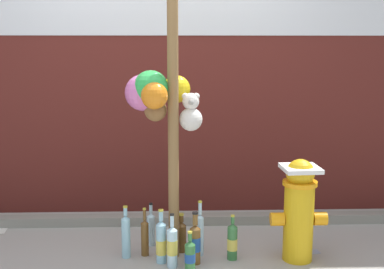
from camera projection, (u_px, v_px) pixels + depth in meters
building_wall at (156, 42)px, 4.50m from camera, size 10.00×0.21×3.11m
curb_strip at (156, 220)px, 4.34m from camera, size 8.00×0.12×0.08m
memorial_post at (162, 61)px, 3.47m from camera, size 0.64×0.48×2.79m
fire_hydrant at (299, 208)px, 3.57m from camera, size 0.40×0.27×0.75m
bottle_0 at (181, 235)px, 3.76m from camera, size 0.08×0.08×0.30m
bottle_1 at (195, 243)px, 3.54m from camera, size 0.08×0.08×0.38m
bottle_2 at (200, 233)px, 3.69m from camera, size 0.06×0.06×0.42m
bottle_3 at (145, 237)px, 3.69m from camera, size 0.06×0.06×0.37m
bottle_4 at (161, 242)px, 3.56m from camera, size 0.08×0.08×0.40m
bottle_5 at (172, 246)px, 3.49m from camera, size 0.08×0.08×0.39m
bottle_6 at (190, 255)px, 3.44m from camera, size 0.08×0.08×0.28m
bottle_7 at (151, 228)px, 3.88m from camera, size 0.06×0.06×0.34m
bottle_8 at (232, 242)px, 3.62m from camera, size 0.07×0.07×0.34m
bottle_9 at (126, 235)px, 3.65m from camera, size 0.06×0.06×0.39m
litter_2 at (2, 230)px, 4.20m from camera, size 0.09×0.16×0.01m
litter_3 at (314, 252)px, 3.77m from camera, size 0.09×0.09×0.01m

